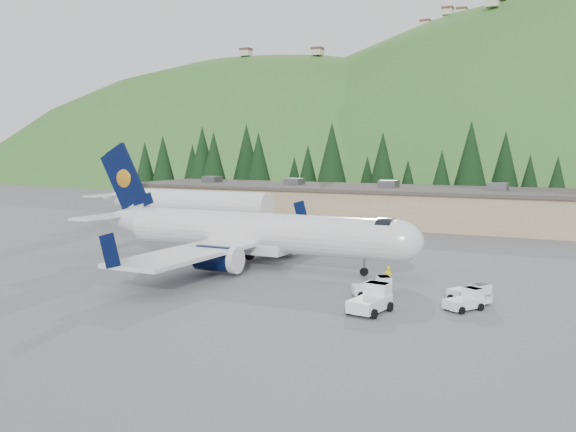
# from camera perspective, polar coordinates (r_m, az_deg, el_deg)

# --- Properties ---
(ground) EXTENTS (600.00, 600.00, 0.00)m
(ground) POSITION_cam_1_polar(r_m,az_deg,el_deg) (58.45, -2.65, -4.45)
(ground) COLOR slate
(airliner) EXTENTS (33.63, 31.52, 11.21)m
(airliner) POSITION_cam_1_polar(r_m,az_deg,el_deg) (58.46, -3.51, -1.49)
(airliner) COLOR white
(airliner) RESTS_ON ground
(second_airliner) EXTENTS (27.50, 11.00, 10.05)m
(second_airliner) POSITION_cam_1_polar(r_m,az_deg,el_deg) (89.84, -9.67, 1.27)
(second_airliner) COLOR white
(second_airliner) RESTS_ON ground
(baggage_tug_a) EXTENTS (3.01, 2.60, 1.44)m
(baggage_tug_a) POSITION_cam_1_polar(r_m,az_deg,el_deg) (46.95, 7.74, -6.30)
(baggage_tug_a) COLOR white
(baggage_tug_a) RESTS_ON ground
(baggage_tug_b) EXTENTS (3.14, 2.65, 1.50)m
(baggage_tug_b) POSITION_cam_1_polar(r_m,az_deg,el_deg) (46.02, 16.04, -6.70)
(baggage_tug_b) COLOR white
(baggage_tug_b) RESTS_ON ground
(baggage_tug_c) EXTENTS (2.43, 3.59, 1.80)m
(baggage_tug_c) POSITION_cam_1_polar(r_m,az_deg,el_deg) (42.41, 7.47, -7.41)
(baggage_tug_c) COLOR white
(baggage_tug_c) RESTS_ON ground
(terminal_building) EXTENTS (71.00, 17.00, 6.10)m
(terminal_building) POSITION_cam_1_polar(r_m,az_deg,el_deg) (94.47, 6.01, 1.13)
(terminal_building) COLOR tan
(terminal_building) RESTS_ON ground
(baggage_tug_d) EXTENTS (2.53, 2.92, 1.40)m
(baggage_tug_d) POSITION_cam_1_polar(r_m,az_deg,el_deg) (44.30, 15.56, -7.24)
(baggage_tug_d) COLOR white
(baggage_tug_d) RESTS_ON ground
(ramp_worker) EXTENTS (0.72, 0.61, 1.68)m
(ramp_worker) POSITION_cam_1_polar(r_m,az_deg,el_deg) (49.82, 8.88, -5.38)
(ramp_worker) COLOR #F5F100
(ramp_worker) RESTS_ON ground
(tree_line) EXTENTS (112.53, 17.34, 14.38)m
(tree_line) POSITION_cam_1_polar(r_m,az_deg,el_deg) (118.26, 6.38, 4.49)
(tree_line) COLOR black
(tree_line) RESTS_ON ground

